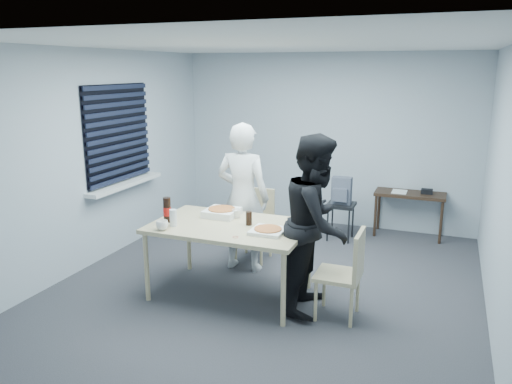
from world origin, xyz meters
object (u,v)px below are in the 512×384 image
at_px(chair_far, 256,219).
at_px(mug_b, 237,214).
at_px(dining_table, 230,230).
at_px(soda_bottle, 167,210).
at_px(person_white, 243,198).
at_px(mug_a, 162,225).
at_px(chair_right, 347,269).
at_px(backpack, 341,191).
at_px(stool, 341,211).
at_px(person_black, 317,224).
at_px(side_table, 410,198).

bearing_deg(chair_far, mug_b, -82.52).
height_order(dining_table, soda_bottle, soda_bottle).
relative_size(person_white, mug_a, 14.39).
distance_m(mug_a, mug_b, 0.85).
distance_m(chair_right, backpack, 2.33).
bearing_deg(mug_a, mug_b, 51.19).
height_order(stool, mug_b, mug_b).
xyz_separation_m(person_white, stool, (0.87, 1.48, -0.47)).
xyz_separation_m(mug_b, soda_bottle, (-0.62, -0.41, 0.08)).
relative_size(person_white, soda_bottle, 6.63).
bearing_deg(person_black, chair_far, 44.61).
xyz_separation_m(person_white, person_black, (1.07, -0.67, 0.00)).
relative_size(chair_far, mug_a, 7.24).
relative_size(person_black, mug_b, 17.70).
relative_size(person_black, backpack, 4.69).
bearing_deg(chair_far, soda_bottle, -111.79).
height_order(dining_table, mug_b, mug_b).
xyz_separation_m(chair_far, person_black, (1.06, -1.07, 0.37)).
bearing_deg(stool, side_table, 28.81).
distance_m(mug_b, soda_bottle, 0.75).
distance_m(dining_table, side_table, 3.13).
distance_m(person_black, side_table, 2.74).
xyz_separation_m(chair_far, chair_right, (1.40, -1.20, 0.00)).
relative_size(stool, backpack, 1.39).
relative_size(chair_right, mug_a, 7.24).
height_order(dining_table, backpack, backpack).
bearing_deg(mug_b, mug_a, -128.81).
distance_m(chair_right, person_white, 1.66).
height_order(side_table, soda_bottle, soda_bottle).
distance_m(dining_table, person_white, 0.75).
bearing_deg(soda_bottle, dining_table, 13.27).
height_order(person_black, mug_b, person_black).
xyz_separation_m(chair_far, mug_b, (0.11, -0.86, 0.32)).
height_order(stool, mug_a, mug_a).
height_order(side_table, mug_a, mug_a).
relative_size(chair_far, side_table, 0.92).
distance_m(chair_right, mug_b, 1.37).
height_order(person_white, soda_bottle, person_white).
xyz_separation_m(dining_table, mug_a, (-0.56, -0.41, 0.11)).
height_order(dining_table, person_white, person_white).
distance_m(dining_table, backpack, 2.30).
bearing_deg(mug_a, stool, 63.77).
bearing_deg(chair_far, backpack, 50.98).
bearing_deg(side_table, chair_far, -138.20).
height_order(chair_far, person_black, person_black).
bearing_deg(person_black, mug_b, 77.49).
bearing_deg(mug_a, backpack, 63.67).
relative_size(chair_right, soda_bottle, 3.34).
relative_size(person_black, soda_bottle, 6.63).
relative_size(chair_right, person_white, 0.50).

